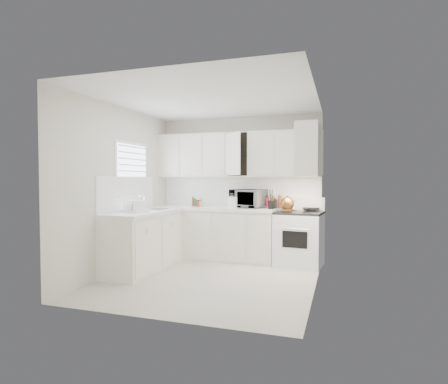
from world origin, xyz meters
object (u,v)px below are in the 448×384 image
at_px(utensil_crock, 271,199).
at_px(stove, 299,231).
at_px(rice_cooker, 234,201).
at_px(tea_kettle, 287,203).
at_px(microwave, 248,196).
at_px(dish_rack, 135,205).

bearing_deg(utensil_crock, stove, 8.28).
bearing_deg(rice_cooker, tea_kettle, -25.51).
bearing_deg(stove, rice_cooker, -175.80).
height_order(tea_kettle, utensil_crock, utensil_crock).
xyz_separation_m(stove, rice_cooker, (-1.17, 0.05, 0.48)).
distance_m(stove, utensil_crock, 0.72).
relative_size(tea_kettle, rice_cooker, 1.27).
bearing_deg(microwave, dish_rack, -118.25).
relative_size(rice_cooker, utensil_crock, 0.65).
bearing_deg(utensil_crock, rice_cooker, 170.75).
relative_size(tea_kettle, utensil_crock, 0.82).
bearing_deg(rice_cooker, utensil_crock, -22.98).
distance_m(stove, rice_cooker, 1.26).
distance_m(microwave, rice_cooker, 0.28).
xyz_separation_m(stove, tea_kettle, (-0.18, -0.16, 0.49)).
bearing_deg(dish_rack, utensil_crock, 51.17).
bearing_deg(dish_rack, rice_cooker, 66.35).
height_order(stove, tea_kettle, tea_kettle).
height_order(rice_cooker, utensil_crock, utensil_crock).
relative_size(stove, utensil_crock, 3.36).
xyz_separation_m(stove, utensil_crock, (-0.47, -0.07, 0.54)).
relative_size(stove, dish_rack, 3.11).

